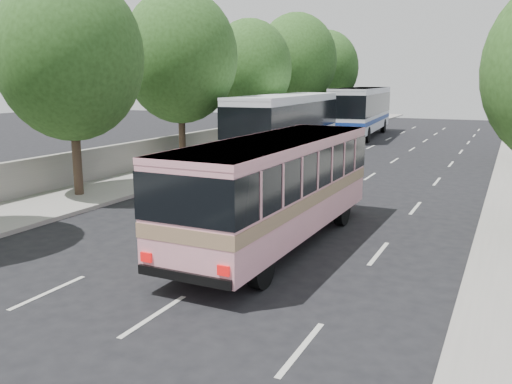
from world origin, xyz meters
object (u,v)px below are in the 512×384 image
Objects in this scene: white_pickup at (288,167)px; tour_coach_front at (287,121)px; pink_taxi at (305,172)px; tour_coach_rear at (362,107)px; pink_bus at (277,179)px.

white_pickup is 7.42m from tour_coach_front.
tour_coach_rear reaches higher than pink_taxi.
pink_bus is 0.71× the size of tour_coach_rear.
white_pickup is at bearing 110.91° from pink_bus.
tour_coach_rear is (0.32, 15.88, 0.12)m from tour_coach_front.
tour_coach_rear is (-2.50, 22.57, 1.66)m from white_pickup.
pink_bus is 7.95m from pink_taxi.
pink_taxi is 24.22m from tour_coach_rear.
white_pickup is 22.77m from tour_coach_rear.
pink_taxi is 0.36× the size of tour_coach_rear.
pink_bus is 16.78m from tour_coach_front.
tour_coach_front is 15.88m from tour_coach_rear.
tour_coach_rear is at bearing 101.05° from pink_bus.
tour_coach_front is at bearing 112.01° from pink_bus.
pink_bus is 32.03m from tour_coach_rear.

